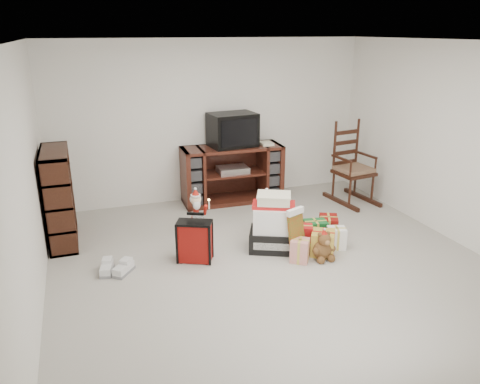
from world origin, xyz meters
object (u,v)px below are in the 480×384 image
(gift_pile, at_px, (273,226))
(mrs_claus_figurine, at_px, (196,216))
(sneaker_pair, at_px, (115,269))
(gift_cluster, at_px, (318,238))
(red_suitcase, at_px, (195,241))
(santa_figurine, at_px, (266,218))
(rocking_chair, at_px, (351,173))
(tv_stand, at_px, (232,174))
(crt_television, at_px, (233,130))
(teddy_bear, at_px, (323,247))
(bookshelf, at_px, (59,199))

(gift_pile, height_order, mrs_claus_figurine, gift_pile)
(mrs_claus_figurine, bearing_deg, sneaker_pair, -145.47)
(sneaker_pair, xyz_separation_m, gift_cluster, (2.48, -0.16, 0.07))
(mrs_claus_figurine, bearing_deg, gift_cluster, -35.75)
(gift_pile, height_order, gift_cluster, gift_pile)
(sneaker_pair, bearing_deg, red_suitcase, 22.06)
(santa_figurine, relative_size, mrs_claus_figurine, 1.04)
(santa_figurine, bearing_deg, sneaker_pair, -168.99)
(rocking_chair, distance_m, red_suitcase, 3.13)
(santa_figurine, height_order, mrs_claus_figurine, santa_figurine)
(tv_stand, xyz_separation_m, gift_cluster, (0.48, -1.98, -0.32))
(tv_stand, relative_size, red_suitcase, 2.69)
(red_suitcase, height_order, crt_television, crt_television)
(santa_figurine, bearing_deg, gift_cluster, -49.32)
(tv_stand, height_order, gift_pile, tv_stand)
(tv_stand, bearing_deg, mrs_claus_figurine, -128.02)
(crt_television, bearing_deg, gift_pile, -99.25)
(mrs_claus_figurine, relative_size, sneaker_pair, 1.46)
(red_suitcase, bearing_deg, mrs_claus_figurine, 99.49)
(tv_stand, relative_size, gift_pile, 2.21)
(gift_pile, bearing_deg, tv_stand, 112.54)
(sneaker_pair, bearing_deg, gift_pile, 22.12)
(santa_figurine, bearing_deg, mrs_claus_figurine, 154.73)
(gift_pile, height_order, crt_television, crt_television)
(teddy_bear, bearing_deg, gift_pile, 135.68)
(gift_pile, bearing_deg, teddy_bear, -19.37)
(teddy_bear, relative_size, sneaker_pair, 0.81)
(rocking_chair, bearing_deg, teddy_bear, -137.79)
(tv_stand, xyz_separation_m, rocking_chair, (1.80, -0.60, 0.00))
(rocking_chair, xyz_separation_m, gift_cluster, (-1.32, -1.38, -0.33))
(sneaker_pair, bearing_deg, crt_television, 65.08)
(teddy_bear, distance_m, gift_cluster, 0.32)
(teddy_bear, distance_m, mrs_claus_figurine, 1.77)
(rocking_chair, relative_size, santa_figurine, 2.04)
(gift_cluster, xyz_separation_m, crt_television, (-0.46, 1.99, 1.02))
(rocking_chair, height_order, mrs_claus_figurine, rocking_chair)
(crt_television, bearing_deg, rocking_chair, -25.47)
(bookshelf, xyz_separation_m, rocking_chair, (4.34, 0.11, -0.13))
(bookshelf, distance_m, red_suitcase, 1.88)
(red_suitcase, height_order, sneaker_pair, red_suitcase)
(tv_stand, relative_size, mrs_claus_figurine, 2.53)
(red_suitcase, distance_m, teddy_bear, 1.53)
(teddy_bear, height_order, mrs_claus_figurine, mrs_claus_figurine)
(mrs_claus_figurine, distance_m, crt_television, 1.63)
(teddy_bear, bearing_deg, sneaker_pair, 168.77)
(gift_pile, relative_size, red_suitcase, 1.22)
(crt_television, bearing_deg, tv_stand, -140.02)
(bookshelf, relative_size, santa_figurine, 1.87)
(rocking_chair, xyz_separation_m, mrs_claus_figurine, (-2.65, -0.42, -0.21))
(gift_pile, xyz_separation_m, santa_figurine, (0.08, 0.42, -0.06))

